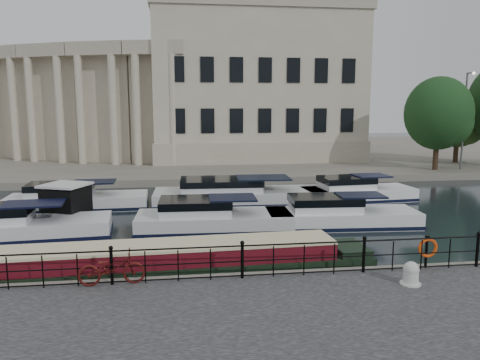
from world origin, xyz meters
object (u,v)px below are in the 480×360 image
(bicycle, at_px, (112,268))
(life_ring_post, at_px, (428,248))
(mooring_bollard, at_px, (411,274))
(harbour_hut, at_px, (67,207))
(narrowboat, at_px, (170,267))

(bicycle, xyz_separation_m, life_ring_post, (10.23, 0.08, 0.17))
(mooring_bollard, relative_size, life_ring_post, 0.65)
(harbour_hut, bearing_deg, narrowboat, -33.77)
(bicycle, relative_size, life_ring_post, 1.80)
(bicycle, distance_m, narrowboat, 2.66)
(bicycle, height_order, narrowboat, bicycle)
(mooring_bollard, bearing_deg, life_ring_post, 45.80)
(bicycle, distance_m, life_ring_post, 10.23)
(harbour_hut, bearing_deg, mooring_bollard, -18.48)
(life_ring_post, xyz_separation_m, harbour_hut, (-13.72, 9.69, -0.29))
(bicycle, relative_size, mooring_bollard, 2.78)
(life_ring_post, distance_m, narrowboat, 8.76)
(mooring_bollard, xyz_separation_m, life_ring_post, (1.22, 1.26, 0.36))
(bicycle, xyz_separation_m, narrowboat, (1.71, 1.91, -0.71))
(life_ring_post, height_order, narrowboat, life_ring_post)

